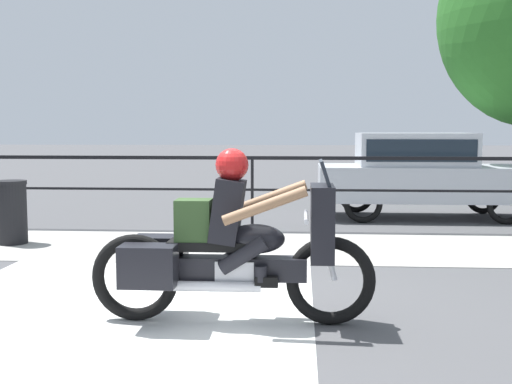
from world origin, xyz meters
The scene contains 7 objects.
ground_plane centered at (0.00, 0.00, 0.00)m, with size 120.00×120.00×0.00m, color #4C4C4F.
sidewalk_band centered at (0.00, 3.40, 0.01)m, with size 44.00×2.40×0.01m, color #A8A59E.
crosswalk_band centered at (-0.95, -0.20, 0.00)m, with size 3.78×6.00×0.01m, color silver.
fence_railing centered at (0.00, 4.97, 0.99)m, with size 36.00×0.05×1.26m.
motorcycle centered at (0.20, -0.21, 0.69)m, with size 2.53×0.76×1.55m.
parked_car centered at (3.13, 6.68, 0.93)m, with size 4.12×1.61×1.63m.
trash_bin centered at (-3.48, 3.41, 0.48)m, with size 0.47×0.47×0.95m.
Camera 1 is at (0.81, -5.75, 1.73)m, focal length 45.00 mm.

